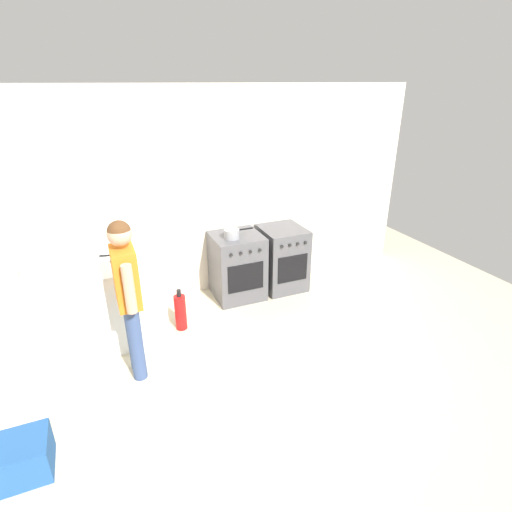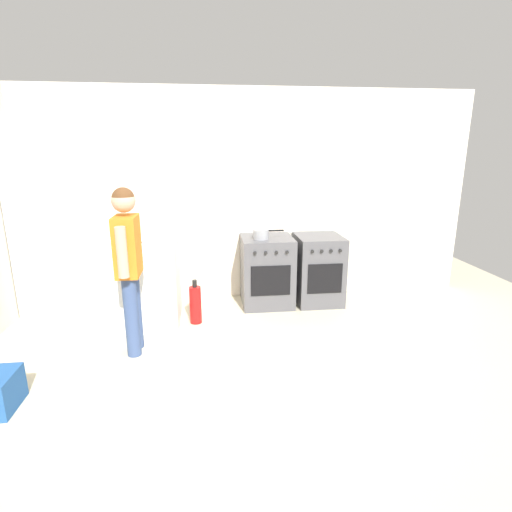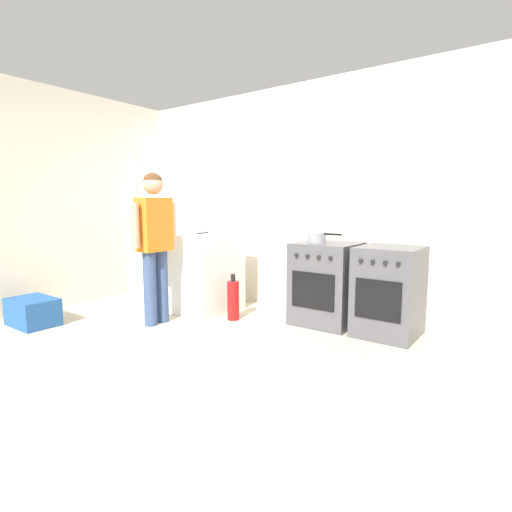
{
  "view_description": "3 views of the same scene",
  "coord_description": "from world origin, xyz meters",
  "px_view_note": "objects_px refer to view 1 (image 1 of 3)",
  "views": [
    {
      "loc": [
        -1.24,
        -2.81,
        2.63
      ],
      "look_at": [
        0.24,
        0.7,
        0.94
      ],
      "focal_mm": 28.0,
      "sensor_mm": 36.0,
      "label": 1
    },
    {
      "loc": [
        -0.34,
        -3.08,
        1.88
      ],
      "look_at": [
        0.14,
        0.92,
        0.8
      ],
      "focal_mm": 28.0,
      "sensor_mm": 36.0,
      "label": 2
    },
    {
      "loc": [
        2.17,
        -2.16,
        1.24
      ],
      "look_at": [
        0.03,
        0.77,
        0.77
      ],
      "focal_mm": 28.0,
      "sensor_mm": 36.0,
      "label": 3
    }
  ],
  "objects_px": {
    "oven_right": "(282,258)",
    "person": "(127,289)",
    "knife_utility": "(99,256)",
    "oven_left": "(237,266)",
    "recycling_crate_lower": "(11,461)",
    "pot": "(232,234)",
    "fire_extinguisher": "(180,312)",
    "knife_carving": "(125,260)"
  },
  "relations": [
    {
      "from": "oven_left",
      "to": "recycling_crate_lower",
      "type": "height_order",
      "value": "oven_left"
    },
    {
      "from": "fire_extinguisher",
      "to": "oven_right",
      "type": "bearing_deg",
      "value": 17.47
    },
    {
      "from": "oven_right",
      "to": "person",
      "type": "distance_m",
      "value": 2.38
    },
    {
      "from": "oven_right",
      "to": "person",
      "type": "xyz_separation_m",
      "value": [
        -2.08,
        -1.06,
        0.5
      ]
    },
    {
      "from": "pot",
      "to": "recycling_crate_lower",
      "type": "distance_m",
      "value": 3.04
    },
    {
      "from": "pot",
      "to": "knife_utility",
      "type": "relative_size",
      "value": 1.47
    },
    {
      "from": "knife_carving",
      "to": "fire_extinguisher",
      "type": "distance_m",
      "value": 0.86
    },
    {
      "from": "oven_left",
      "to": "knife_carving",
      "type": "distance_m",
      "value": 1.5
    },
    {
      "from": "knife_carving",
      "to": "oven_left",
      "type": "bearing_deg",
      "value": 14.81
    },
    {
      "from": "oven_right",
      "to": "pot",
      "type": "distance_m",
      "value": 0.88
    },
    {
      "from": "knife_utility",
      "to": "oven_left",
      "type": "bearing_deg",
      "value": 5.29
    },
    {
      "from": "oven_right",
      "to": "fire_extinguisher",
      "type": "xyz_separation_m",
      "value": [
        -1.52,
        -0.48,
        -0.21
      ]
    },
    {
      "from": "oven_left",
      "to": "knife_utility",
      "type": "relative_size",
      "value": 3.39
    },
    {
      "from": "knife_carving",
      "to": "recycling_crate_lower",
      "type": "bearing_deg",
      "value": -124.88
    },
    {
      "from": "knife_utility",
      "to": "fire_extinguisher",
      "type": "distance_m",
      "value": 1.07
    },
    {
      "from": "knife_utility",
      "to": "knife_carving",
      "type": "relative_size",
      "value": 0.76
    },
    {
      "from": "knife_utility",
      "to": "person",
      "type": "xyz_separation_m",
      "value": [
        0.19,
        -0.91,
        0.02
      ]
    },
    {
      "from": "person",
      "to": "fire_extinguisher",
      "type": "distance_m",
      "value": 1.07
    },
    {
      "from": "knife_utility",
      "to": "pot",
      "type": "bearing_deg",
      "value": 2.82
    },
    {
      "from": "knife_carving",
      "to": "oven_right",
      "type": "bearing_deg",
      "value": 10.18
    },
    {
      "from": "oven_left",
      "to": "recycling_crate_lower",
      "type": "xyz_separation_m",
      "value": [
        -2.42,
        -1.86,
        -0.29
      ]
    },
    {
      "from": "pot",
      "to": "person",
      "type": "distance_m",
      "value": 1.67
    },
    {
      "from": "oven_left",
      "to": "recycling_crate_lower",
      "type": "distance_m",
      "value": 3.06
    },
    {
      "from": "oven_right",
      "to": "fire_extinguisher",
      "type": "distance_m",
      "value": 1.61
    },
    {
      "from": "oven_right",
      "to": "recycling_crate_lower",
      "type": "xyz_separation_m",
      "value": [
        -3.07,
        -1.86,
        -0.29
      ]
    },
    {
      "from": "knife_utility",
      "to": "fire_extinguisher",
      "type": "bearing_deg",
      "value": -23.52
    },
    {
      "from": "fire_extinguisher",
      "to": "recycling_crate_lower",
      "type": "distance_m",
      "value": 2.08
    },
    {
      "from": "knife_carving",
      "to": "knife_utility",
      "type": "bearing_deg",
      "value": 139.27
    },
    {
      "from": "oven_right",
      "to": "fire_extinguisher",
      "type": "relative_size",
      "value": 1.7
    },
    {
      "from": "oven_right",
      "to": "person",
      "type": "height_order",
      "value": "person"
    },
    {
      "from": "recycling_crate_lower",
      "to": "fire_extinguisher",
      "type": "bearing_deg",
      "value": 41.74
    },
    {
      "from": "knife_utility",
      "to": "fire_extinguisher",
      "type": "relative_size",
      "value": 0.5
    },
    {
      "from": "knife_utility",
      "to": "person",
      "type": "distance_m",
      "value": 0.93
    },
    {
      "from": "person",
      "to": "fire_extinguisher",
      "type": "relative_size",
      "value": 3.13
    },
    {
      "from": "oven_right",
      "to": "recycling_crate_lower",
      "type": "height_order",
      "value": "oven_right"
    },
    {
      "from": "recycling_crate_lower",
      "to": "knife_carving",
      "type": "bearing_deg",
      "value": 55.12
    },
    {
      "from": "knife_utility",
      "to": "recycling_crate_lower",
      "type": "relative_size",
      "value": 0.48
    },
    {
      "from": "oven_left",
      "to": "oven_right",
      "type": "xyz_separation_m",
      "value": [
        0.65,
        -0.0,
        -0.0
      ]
    },
    {
      "from": "person",
      "to": "oven_left",
      "type": "bearing_deg",
      "value": 36.6
    },
    {
      "from": "pot",
      "to": "knife_carving",
      "type": "xyz_separation_m",
      "value": [
        -1.29,
        -0.29,
        -0.0
      ]
    },
    {
      "from": "pot",
      "to": "knife_carving",
      "type": "distance_m",
      "value": 1.32
    },
    {
      "from": "fire_extinguisher",
      "to": "oven_left",
      "type": "bearing_deg",
      "value": 28.78
    }
  ]
}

